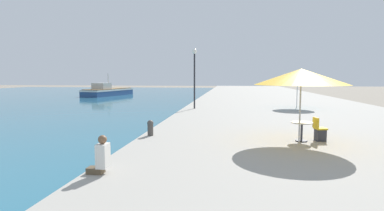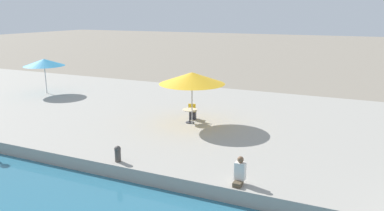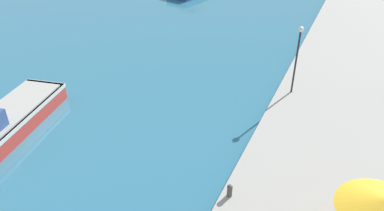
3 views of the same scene
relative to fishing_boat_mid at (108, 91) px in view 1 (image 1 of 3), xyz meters
name	(u,v)px [view 1 (image 1 of 3)]	position (x,y,z in m)	size (l,w,h in m)	color
quay_promenade	(267,100)	(23.98, -9.42, -0.45)	(16.00, 90.00, 0.59)	#A39E93
fishing_boat_mid	(108,91)	(0.00, 0.00, 0.00)	(5.11, 10.65, 3.58)	navy
cafe_umbrella_pink	(301,77)	(22.28, -34.48, 2.30)	(3.42, 3.42, 2.76)	#B7B7B7
cafe_umbrella_white	(298,79)	(24.86, -21.65, 2.09)	(2.87, 2.87, 2.50)	#B7B7B7
cafe_table	(302,127)	(22.40, -34.30, 0.38)	(0.80, 0.80, 0.74)	#333338
cafe_chair_left	(320,133)	(23.11, -34.14, 0.17)	(0.51, 0.49, 0.91)	#2D2D33
person_at_quay	(101,157)	(16.47, -38.94, 0.28)	(0.54, 0.36, 1.00)	brown
mooring_bollard	(150,127)	(16.38, -33.96, 0.19)	(0.26, 0.26, 0.65)	#4C4742
lamppost	(194,68)	(16.91, -23.12, 2.94)	(0.36, 0.36, 4.56)	#232328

